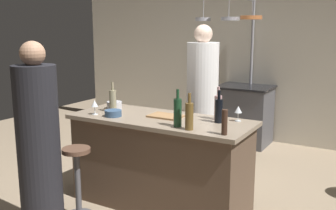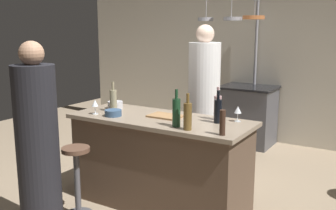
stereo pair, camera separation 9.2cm
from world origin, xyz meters
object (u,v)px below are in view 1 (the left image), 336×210
(guest_left, at_px, (39,150))
(bar_stool_left, at_px, (78,180))
(stove_range, at_px, (244,115))
(cutting_board, at_px, (166,116))
(chef, at_px, (202,106))
(wine_bottle_dark, at_px, (219,110))
(wine_glass_by_chef, at_px, (238,110))
(wine_bottle_white, at_px, (113,100))
(mixing_bowl_blue, at_px, (113,113))
(pepper_mill, at_px, (225,122))
(wine_bottle_amber, at_px, (189,116))
(wine_bottle_rose, at_px, (218,107))
(mixing_bowl_steel, at_px, (114,105))
(wine_glass_near_right_guest, at_px, (95,104))
(wine_bottle_green, at_px, (178,112))

(guest_left, bearing_deg, bar_stool_left, 84.69)
(stove_range, distance_m, cutting_board, 2.44)
(chef, relative_size, wine_bottle_dark, 5.92)
(bar_stool_left, distance_m, wine_glass_by_chef, 1.62)
(guest_left, relative_size, wine_glass_by_chef, 11.36)
(stove_range, bearing_deg, wine_bottle_white, -102.87)
(stove_range, bearing_deg, mixing_bowl_blue, -99.35)
(chef, distance_m, pepper_mill, 1.55)
(wine_bottle_amber, distance_m, wine_bottle_dark, 0.38)
(cutting_board, relative_size, wine_bottle_dark, 1.06)
(pepper_mill, distance_m, mixing_bowl_blue, 1.20)
(stove_range, xyz_separation_m, guest_left, (-0.56, -3.46, 0.32))
(cutting_board, bearing_deg, mixing_bowl_blue, -152.95)
(chef, relative_size, mixing_bowl_blue, 10.73)
(mixing_bowl_blue, bearing_deg, wine_bottle_dark, 15.92)
(bar_stool_left, distance_m, wine_bottle_rose, 1.48)
(stove_range, bearing_deg, guest_left, -99.16)
(chef, distance_m, cutting_board, 1.00)
(wine_bottle_dark, bearing_deg, mixing_bowl_steel, 179.40)
(wine_bottle_white, bearing_deg, wine_glass_near_right_guest, -112.13)
(wine_glass_by_chef, bearing_deg, guest_left, -134.98)
(chef, xyz_separation_m, wine_bottle_green, (0.36, -1.26, 0.20))
(wine_bottle_dark, height_order, wine_glass_by_chef, wine_bottle_dark)
(wine_bottle_white, distance_m, mixing_bowl_blue, 0.23)
(wine_glass_near_right_guest, bearing_deg, wine_bottle_rose, 20.10)
(stove_range, xyz_separation_m, wine_bottle_rose, (0.51, -2.24, 0.58))
(bar_stool_left, bearing_deg, mixing_bowl_blue, 78.54)
(wine_bottle_dark, relative_size, mixing_bowl_blue, 1.81)
(mixing_bowl_blue, bearing_deg, cutting_board, 27.05)
(wine_bottle_green, height_order, wine_bottle_dark, wine_bottle_green)
(pepper_mill, bearing_deg, wine_bottle_dark, 119.49)
(wine_bottle_amber, bearing_deg, wine_bottle_rose, 82.20)
(wine_bottle_dark, bearing_deg, mixing_bowl_blue, -164.08)
(stove_range, xyz_separation_m, mixing_bowl_blue, (-0.43, -2.63, 0.48))
(wine_bottle_amber, bearing_deg, chef, 110.69)
(chef, relative_size, pepper_mill, 8.53)
(wine_glass_by_chef, height_order, mixing_bowl_steel, wine_glass_by_chef)
(wine_bottle_amber, bearing_deg, wine_glass_by_chef, 63.20)
(wine_bottle_rose, relative_size, mixing_bowl_steel, 1.93)
(pepper_mill, distance_m, wine_glass_near_right_guest, 1.41)
(chef, xyz_separation_m, pepper_mill, (0.81, -1.31, 0.17))
(wine_bottle_dark, xyz_separation_m, mixing_bowl_steel, (-1.21, 0.01, -0.08))
(wine_bottle_rose, bearing_deg, wine_bottle_amber, -97.80)
(mixing_bowl_steel, bearing_deg, wine_bottle_green, -19.06)
(cutting_board, bearing_deg, pepper_mill, -22.87)
(mixing_bowl_blue, bearing_deg, wine_bottle_green, -2.59)
(wine_bottle_white, bearing_deg, cutting_board, 6.75)
(wine_bottle_white, relative_size, wine_bottle_dark, 1.03)
(chef, height_order, wine_bottle_dark, chef)
(wine_bottle_rose, bearing_deg, cutting_board, -161.81)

